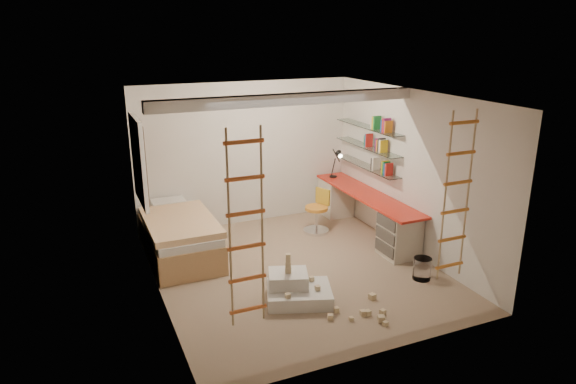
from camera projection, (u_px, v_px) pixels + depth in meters
name	position (u px, v px, depth m)	size (l,w,h in m)	color
floor	(296.00, 270.00, 7.72)	(4.50, 4.50, 0.00)	#93765E
ceiling_beam	(288.00, 99.00, 7.22)	(4.00, 0.18, 0.16)	white
window_frame	(138.00, 161.00, 7.82)	(0.06, 1.15, 1.35)	white
window_blind	(141.00, 160.00, 7.83)	(0.02, 1.00, 1.20)	#4C2D1E
rope_ladder_left	(246.00, 230.00, 5.22)	(0.41, 0.04, 2.13)	#DE5625
rope_ladder_right	(456.00, 197.00, 6.24)	(0.41, 0.04, 2.13)	orange
waste_bin	(422.00, 269.00, 7.41)	(0.26, 0.26, 0.33)	white
desk	(365.00, 212.00, 9.00)	(0.56, 2.80, 0.75)	red
shelves	(367.00, 147.00, 8.96)	(0.25, 1.80, 0.71)	white
bed	(179.00, 236.00, 8.13)	(1.02, 2.00, 0.69)	#AD7F51
task_lamp	(338.00, 159.00, 9.60)	(0.14, 0.36, 0.57)	black
swivel_chair	(317.00, 217.00, 9.11)	(0.60, 0.60, 0.78)	orange
play_platform	(296.00, 290.00, 6.84)	(1.01, 0.90, 0.37)	silver
toy_blocks	(336.00, 297.00, 6.60)	(1.22, 1.19, 0.64)	#CCB284
books	(368.00, 140.00, 8.92)	(0.14, 0.58, 0.92)	red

